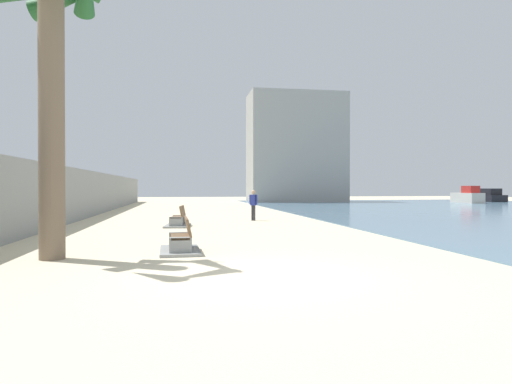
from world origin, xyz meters
The scene contains 9 objects.
ground_plane centered at (0.00, 18.00, 0.00)m, with size 120.00×120.00×0.00m, color beige.
seawall centered at (-7.50, 18.00, 1.44)m, with size 0.80×64.00×2.87m, color gray.
palm_tree centered at (-4.82, 2.97, 5.36)m, with size 3.11×3.20×8.06m.
bench_near centered at (-1.58, 3.72, 0.23)m, with size 1.16×2.13×0.98m.
bench_far centered at (-1.71, 12.19, 0.23)m, with size 1.31×2.20×0.98m.
person_walking centered at (2.37, 15.27, 0.99)m, with size 0.40×0.40×1.70m.
boat_far_right centered at (36.72, 41.73, 0.66)m, with size 2.59×4.35×1.67m.
boat_far_left centered at (31.49, 38.34, 0.80)m, with size 2.11×5.12×1.99m.
harbor_building centered at (12.83, 46.00, 6.82)m, with size 12.00×6.00×13.65m, color #9E9E99.
Camera 1 is at (-1.57, -9.17, 1.84)m, focal length 31.42 mm.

